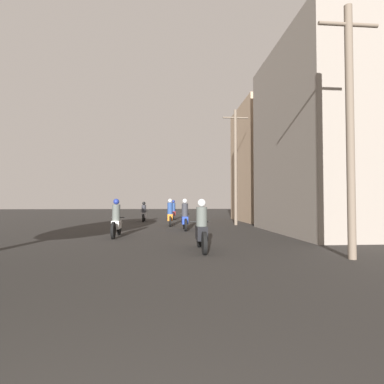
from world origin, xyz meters
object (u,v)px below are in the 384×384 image
(motorcycle_orange, at_px, (170,215))
(utility_pole_near, at_px, (350,124))
(motorcycle_black, at_px, (202,230))
(motorcycle_silver, at_px, (144,213))
(motorcycle_blue, at_px, (185,218))
(utility_pole_far, at_px, (236,165))
(building_right_near, at_px, (329,139))
(motorcycle_red, at_px, (173,212))
(motorcycle_white, at_px, (116,222))
(building_right_far, at_px, (272,164))

(motorcycle_orange, bearing_deg, utility_pole_near, -71.05)
(motorcycle_black, distance_m, motorcycle_silver, 13.72)
(motorcycle_blue, xyz_separation_m, motorcycle_orange, (-0.74, 2.74, 0.02))
(motorcycle_black, relative_size, utility_pole_far, 0.28)
(building_right_near, bearing_deg, utility_pole_far, 123.44)
(motorcycle_red, bearing_deg, motorcycle_black, -85.04)
(motorcycle_white, distance_m, motorcycle_silver, 9.72)
(motorcycle_black, distance_m, motorcycle_red, 15.71)
(motorcycle_white, bearing_deg, motorcycle_silver, 97.00)
(motorcycle_black, height_order, building_right_far, building_right_far)
(motorcycle_orange, distance_m, building_right_far, 9.44)
(motorcycle_red, height_order, building_right_near, building_right_near)
(utility_pole_near, bearing_deg, building_right_near, 64.50)
(motorcycle_white, xyz_separation_m, motorcycle_blue, (3.00, 2.84, 0.00))
(motorcycle_silver, relative_size, utility_pole_far, 0.27)
(motorcycle_red, bearing_deg, utility_pole_near, -73.43)
(utility_pole_near, bearing_deg, building_right_far, 77.53)
(motorcycle_orange, height_order, building_right_near, building_right_near)
(motorcycle_white, xyz_separation_m, motorcycle_orange, (2.26, 5.58, 0.02))
(building_right_far, bearing_deg, utility_pole_far, -134.91)
(motorcycle_black, height_order, motorcycle_red, motorcycle_red)
(motorcycle_black, xyz_separation_m, building_right_near, (6.57, 4.51, 3.77))
(building_right_far, bearing_deg, building_right_near, -92.34)
(motorcycle_black, height_order, motorcycle_orange, motorcycle_orange)
(motorcycle_orange, relative_size, motorcycle_red, 1.00)
(motorcycle_silver, bearing_deg, motorcycle_black, -72.18)
(utility_pole_near, xyz_separation_m, utility_pole_far, (-0.39, 11.16, 0.36))
(motorcycle_orange, bearing_deg, building_right_far, 23.31)
(motorcycle_silver, xyz_separation_m, motorcycle_red, (2.22, 2.26, 0.04))
(motorcycle_red, height_order, building_right_far, building_right_far)
(motorcycle_blue, distance_m, motorcycle_silver, 7.35)
(motorcycle_orange, bearing_deg, motorcycle_white, -115.41)
(motorcycle_orange, bearing_deg, motorcycle_red, 83.65)
(motorcycle_white, bearing_deg, building_right_far, 52.62)
(motorcycle_orange, bearing_deg, motorcycle_black, -88.17)
(motorcycle_silver, height_order, building_right_near, building_right_near)
(utility_pole_far, bearing_deg, building_right_far, 45.09)
(building_right_far, height_order, utility_pole_near, building_right_far)
(motorcycle_white, distance_m, utility_pole_far, 9.17)
(motorcycle_orange, distance_m, utility_pole_far, 5.16)
(building_right_near, bearing_deg, motorcycle_white, -175.39)
(building_right_far, bearing_deg, motorcycle_white, -136.59)
(motorcycle_blue, distance_m, building_right_far, 10.36)
(motorcycle_blue, relative_size, motorcycle_orange, 1.05)
(motorcycle_blue, relative_size, utility_pole_far, 0.28)
(building_right_near, bearing_deg, motorcycle_black, -145.51)
(motorcycle_black, distance_m, motorcycle_white, 4.86)
(building_right_far, relative_size, utility_pole_near, 1.33)
(motorcycle_silver, bearing_deg, building_right_far, 5.00)
(motorcycle_orange, bearing_deg, motorcycle_silver, 111.19)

